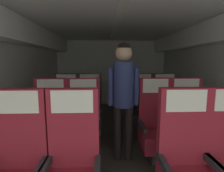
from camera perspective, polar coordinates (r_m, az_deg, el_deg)
The scene contains 14 objects.
ground at distance 3.13m, azimuth 1.85°, elevation -18.88°, with size 3.74×6.18×0.02m, color #3D3833.
fuselage_shell at distance 3.06m, azimuth 1.63°, elevation 10.50°, with size 3.62×5.83×2.13m.
seat_a_left_window at distance 1.84m, azimuth -28.80°, elevation -23.30°, with size 0.49×0.49×1.18m.
seat_a_left_aisle at distance 1.70m, azimuth -12.91°, elevation -25.25°, with size 0.49×0.49×1.18m.
seat_a_right_window at distance 1.81m, azimuth 23.52°, elevation -23.33°, with size 0.49×0.49×1.18m.
seat_b_left_window at distance 2.61m, azimuth -19.59°, elevation -13.13°, with size 0.49×0.49×1.18m.
seat_b_left_aisle at distance 2.50m, azimuth -9.36°, elevation -13.69°, with size 0.49×0.49×1.18m.
seat_b_right_aisle at distance 2.76m, azimuth 23.47°, elevation -12.18°, with size 0.49×0.49×1.18m.
seat_b_right_window at distance 2.60m, azimuth 14.27°, elevation -12.98°, with size 0.49×0.49×1.18m.
seat_c_left_window at distance 3.44m, azimuth -14.86°, elevation -7.76°, with size 0.49×0.49×1.18m.
seat_c_left_aisle at distance 3.38m, azimuth -7.40°, elevation -7.81°, with size 0.49×0.49×1.18m.
seat_c_right_aisle at distance 3.56m, azimuth 17.11°, elevation -7.30°, with size 0.49×0.49×1.18m.
seat_c_right_window at distance 3.46m, azimuth 9.84°, elevation -7.51°, with size 0.49×0.49×1.18m.
flight_attendant at distance 2.40m, azimuth 3.80°, elevation -0.97°, with size 0.43×0.28×1.67m.
Camera 1 is at (-0.22, 0.11, 1.42)m, focal length 27.72 mm.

